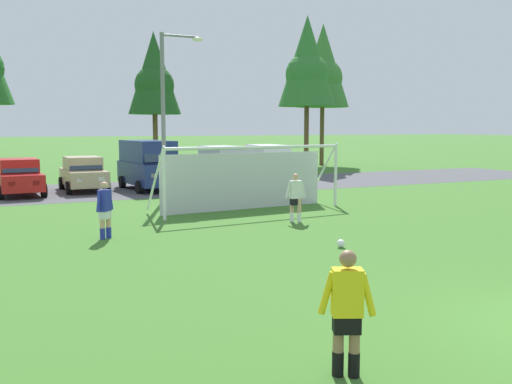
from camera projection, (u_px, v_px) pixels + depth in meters
ground_plane at (228, 207)px, 22.08m from camera, size 400.00×400.00×0.00m
parking_lot_strip at (171, 187)px, 29.51m from camera, size 52.00×8.40×0.01m
soccer_ball at (341, 244)px, 14.61m from camera, size 0.22×0.22×0.22m
soccer_goal at (247, 177)px, 21.27m from camera, size 7.56×2.57×2.57m
referee at (347, 314)px, 6.96m from camera, size 0.67×0.45×1.64m
player_striker_near at (105, 210)px, 15.72m from camera, size 0.59×0.57×1.64m
player_defender_far at (296, 198)px, 18.55m from camera, size 0.73×0.33×1.64m
parked_car_slot_far_left at (19, 177)px, 25.89m from camera, size 2.26×4.32×1.72m
parked_car_slot_left at (83, 174)px, 27.76m from camera, size 2.14×4.25×1.72m
parked_car_slot_center_left at (148, 164)px, 28.33m from camera, size 2.48×4.94×2.52m
parked_car_slot_center at (224, 165)px, 30.44m from camera, size 2.31×4.69×2.16m
parked_car_slot_center_right at (269, 163)px, 32.83m from camera, size 2.36×4.71×2.16m
tree_center_back at (154, 76)px, 39.18m from camera, size 3.73×3.73×9.94m
tree_mid_right at (307, 64)px, 41.25m from camera, size 4.31×4.31×11.48m
tree_right_edge at (323, 69)px, 46.20m from camera, size 4.42×4.42×11.78m
street_lamp at (167, 115)px, 23.88m from camera, size 2.00×0.32×7.19m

